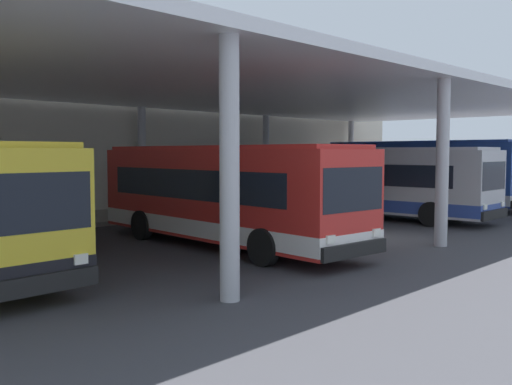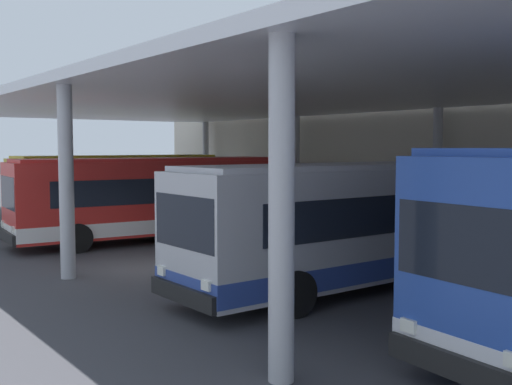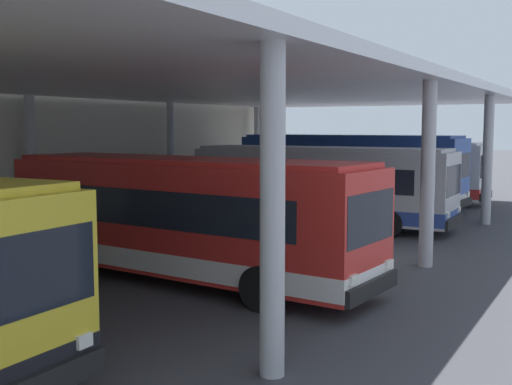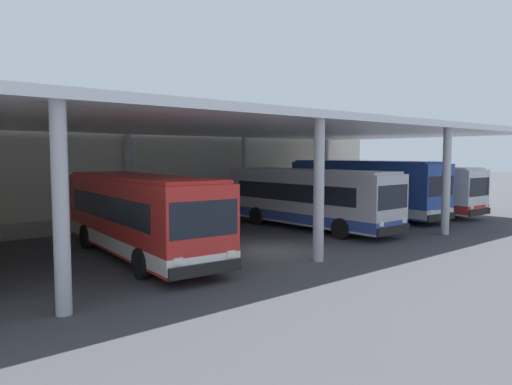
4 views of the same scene
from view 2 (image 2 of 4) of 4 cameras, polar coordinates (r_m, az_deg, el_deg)
ground_plane at (r=18.77m, az=-9.67°, el=-6.85°), size 200.00×200.00×0.00m
platform_kerb at (r=26.18m, az=13.95°, el=-3.57°), size 42.00×4.50×0.18m
station_building_facade at (r=28.53m, az=18.23°, el=3.94°), size 48.00×1.60×7.09m
canopy_shelter at (r=21.54m, az=3.45°, el=8.76°), size 40.00×17.00×5.55m
bus_nearest_bay at (r=31.67m, az=-12.49°, el=0.64°), size 2.81×10.56×3.17m
bus_second_bay at (r=23.87m, az=-9.54°, el=-0.47°), size 3.34×10.69×3.17m
bus_middle_bay at (r=16.04m, az=9.57°, el=-2.74°), size 2.79×10.55×3.17m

